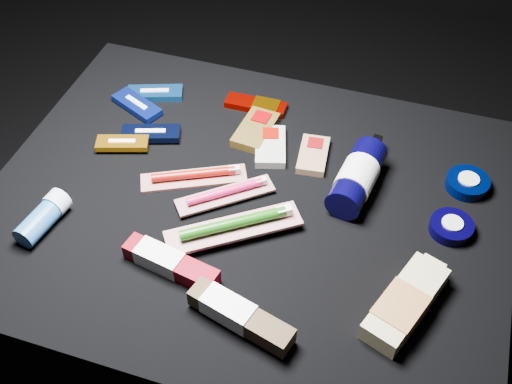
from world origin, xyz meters
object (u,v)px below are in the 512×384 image
(deodorant_stick, at_px, (44,217))
(bodywash_bottle, at_px, (404,305))
(toothpaste_carton_red, at_px, (167,262))
(lotion_bottle, at_px, (357,177))

(deodorant_stick, bearing_deg, bodywash_bottle, 10.33)
(deodorant_stick, height_order, toothpaste_carton_red, deodorant_stick)
(bodywash_bottle, distance_m, deodorant_stick, 0.65)
(lotion_bottle, height_order, toothpaste_carton_red, lotion_bottle)
(bodywash_bottle, height_order, toothpaste_carton_red, bodywash_bottle)
(toothpaste_carton_red, bearing_deg, bodywash_bottle, 15.86)
(bodywash_bottle, bearing_deg, deodorant_stick, -158.16)
(bodywash_bottle, bearing_deg, lotion_bottle, 138.30)
(lotion_bottle, distance_m, toothpaste_carton_red, 0.39)
(deodorant_stick, bearing_deg, toothpaste_carton_red, 4.25)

